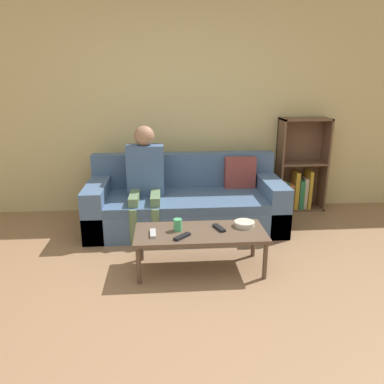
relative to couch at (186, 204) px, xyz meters
The scene contains 11 objects.
ground_plane 1.84m from the couch, 94.13° to the right, with size 22.00×22.00×0.00m, color #997251.
wall_back 1.23m from the couch, 101.67° to the left, with size 12.00×0.06×2.60m.
couch is the anchor object (origin of this frame).
bookshelf 1.56m from the couch, 18.10° to the left, with size 0.60×0.28×1.17m.
coffee_table 1.05m from the couch, 86.82° to the right, with size 1.14×0.50×0.36m.
person_adult 0.60m from the couch, behind, with size 0.40×0.65×1.15m.
cup_near 1.03m from the couch, 97.70° to the right, with size 0.08×0.08×0.11m.
tv_remote_0 1.14m from the couch, 108.00° to the right, with size 0.05×0.17×0.02m.
tv_remote_1 1.18m from the couch, 95.23° to the right, with size 0.15×0.15×0.02m.
tv_remote_2 1.04m from the couch, 77.20° to the right, with size 0.10×0.18×0.02m.
snack_bowl 1.07m from the couch, 64.06° to the right, with size 0.18×0.18×0.05m.
Camera 1 is at (-0.12, -2.22, 1.65)m, focal length 35.00 mm.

